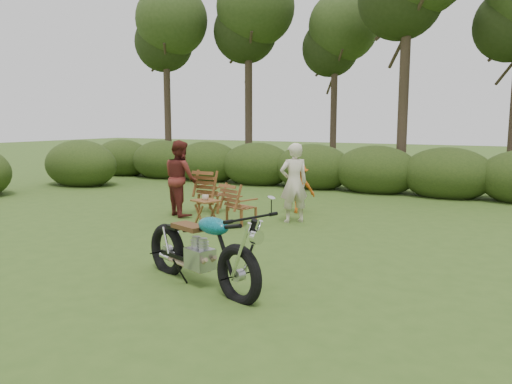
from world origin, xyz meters
The scene contains 10 objects.
ground centered at (0.00, 0.00, 0.00)m, with size 80.00×80.00×0.00m, color #35521B.
tree_line centered at (0.50, 9.74, 3.81)m, with size 22.52×11.62×8.14m.
motorcycle centered at (0.26, -0.48, 0.00)m, with size 2.17×0.83×1.24m, color #0EA1B6, non-canonical shape.
lawn_chair_right centered at (-1.19, 3.10, 0.00)m, with size 0.58×0.58×0.84m, color brown, non-canonical shape.
lawn_chair_left centered at (-2.50, 4.05, 0.00)m, with size 0.67×0.67×0.97m, color brown, non-canonical shape.
side_table centered at (-1.68, 2.53, 0.27)m, with size 0.53×0.44×0.54m, color brown, non-canonical shape.
cup centered at (-1.69, 2.53, 0.60)m, with size 0.13×0.13×0.11m, color beige.
adult_a centered at (-0.33, 3.79, 0.00)m, with size 0.61×0.40×1.66m, color beige.
adult_b centered at (-2.86, 3.27, 0.00)m, with size 0.82×0.64×1.69m, color maroon.
child centered at (-0.66, 4.83, 0.00)m, with size 0.73×0.42×1.14m, color #BD5211.
Camera 1 is at (3.88, -5.64, 2.13)m, focal length 35.00 mm.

